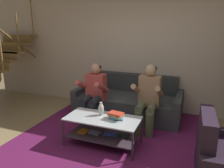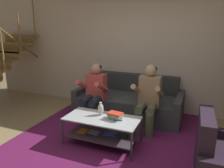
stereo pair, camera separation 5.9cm
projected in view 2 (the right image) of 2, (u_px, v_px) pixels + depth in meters
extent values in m
plane|color=#957F56|center=(95.00, 166.00, 3.00)|extent=(16.80, 16.80, 0.00)
cube|color=beige|center=(144.00, 46.00, 4.83)|extent=(8.40, 0.12, 2.90)
cube|color=olive|center=(0.00, 60.00, 5.23)|extent=(0.96, 0.27, 0.04)
cube|color=olive|center=(8.00, 51.00, 5.43)|extent=(0.96, 0.27, 0.04)
cube|color=brown|center=(4.00, 55.00, 5.33)|extent=(0.96, 0.02, 0.18)
cube|color=olive|center=(15.00, 43.00, 5.62)|extent=(0.96, 0.27, 0.04)
cube|color=brown|center=(12.00, 46.00, 5.53)|extent=(0.96, 0.02, 0.18)
cube|color=olive|center=(22.00, 36.00, 5.81)|extent=(0.96, 0.27, 0.04)
cube|color=brown|center=(19.00, 39.00, 5.72)|extent=(0.96, 0.02, 0.18)
cylinder|color=olive|center=(3.00, 50.00, 4.76)|extent=(0.04, 0.04, 0.90)
cylinder|color=olive|center=(19.00, 32.00, 5.15)|extent=(0.04, 0.04, 0.90)
cylinder|color=olive|center=(34.00, 17.00, 5.53)|extent=(0.04, 0.04, 0.90)
cylinder|color=brown|center=(0.00, 29.00, 4.65)|extent=(0.05, 2.17, 1.50)
cube|color=#363A3D|center=(128.00, 105.00, 4.69)|extent=(1.96, 1.00, 0.43)
cube|color=#2E3134|center=(134.00, 82.00, 4.95)|extent=(1.96, 0.18, 0.40)
cube|color=#363A3D|center=(85.00, 97.00, 5.05)|extent=(0.13, 1.00, 0.55)
cube|color=#363A3D|center=(179.00, 110.00, 4.29)|extent=(0.13, 1.00, 0.55)
cylinder|color=#222832|center=(83.00, 115.00, 4.20)|extent=(0.14, 0.14, 0.43)
cylinder|color=#222832|center=(93.00, 116.00, 4.13)|extent=(0.14, 0.14, 0.43)
cylinder|color=#222832|center=(88.00, 99.00, 4.29)|extent=(0.14, 0.42, 0.14)
cylinder|color=#222832|center=(97.00, 100.00, 4.22)|extent=(0.14, 0.42, 0.14)
cube|color=#BB4642|center=(97.00, 86.00, 4.39)|extent=(0.38, 0.22, 0.52)
cylinder|color=#BB4642|center=(83.00, 85.00, 4.29)|extent=(0.09, 0.49, 0.31)
cylinder|color=#BB4642|center=(102.00, 87.00, 4.14)|extent=(0.09, 0.49, 0.31)
sphere|color=tan|center=(96.00, 69.00, 4.30)|extent=(0.21, 0.21, 0.21)
ellipsoid|color=black|center=(97.00, 67.00, 4.31)|extent=(0.21, 0.21, 0.13)
cylinder|color=#515A3D|center=(138.00, 124.00, 3.80)|extent=(0.14, 0.14, 0.43)
cylinder|color=#515A3D|center=(149.00, 126.00, 3.73)|extent=(0.14, 0.14, 0.43)
cylinder|color=#515A3D|center=(141.00, 106.00, 3.90)|extent=(0.14, 0.42, 0.14)
cylinder|color=#515A3D|center=(152.00, 108.00, 3.82)|extent=(0.14, 0.42, 0.14)
cube|color=#9B7556|center=(150.00, 91.00, 3.99)|extent=(0.38, 0.22, 0.56)
cylinder|color=#9B7556|center=(137.00, 90.00, 3.88)|extent=(0.09, 0.49, 0.31)
cylinder|color=#9B7556|center=(159.00, 92.00, 3.74)|extent=(0.09, 0.49, 0.31)
sphere|color=tan|center=(151.00, 70.00, 3.89)|extent=(0.21, 0.21, 0.21)
ellipsoid|color=black|center=(151.00, 69.00, 3.90)|extent=(0.21, 0.21, 0.13)
cube|color=#ADB6BA|center=(102.00, 118.00, 3.45)|extent=(1.17, 0.56, 0.02)
cube|color=#3D3239|center=(102.00, 135.00, 3.52)|extent=(1.08, 0.52, 0.02)
cylinder|color=#313337|center=(63.00, 132.00, 3.47)|extent=(0.03, 0.03, 0.46)
cylinder|color=#313337|center=(131.00, 147.00, 3.05)|extent=(0.03, 0.03, 0.46)
cylinder|color=#313337|center=(80.00, 119.00, 3.95)|extent=(0.03, 0.03, 0.46)
cylinder|color=#313337|center=(141.00, 130.00, 3.53)|extent=(0.03, 0.03, 0.46)
cube|color=orange|center=(83.00, 131.00, 3.61)|extent=(0.15, 0.17, 0.02)
cube|color=#6D93AB|center=(94.00, 133.00, 3.56)|extent=(0.19, 0.13, 0.02)
cube|color=#2F57B7|center=(110.00, 134.00, 3.51)|extent=(0.21, 0.14, 0.03)
cube|color=#1D2F2F|center=(123.00, 136.00, 3.45)|extent=(0.16, 0.11, 0.03)
cube|color=#5E1846|center=(115.00, 129.00, 4.06)|extent=(3.00, 3.32, 0.01)
cube|color=#6B536B|center=(115.00, 129.00, 4.06)|extent=(1.65, 1.83, 0.00)
ellipsoid|color=silver|center=(101.00, 109.00, 3.53)|extent=(0.09, 0.09, 0.20)
cylinder|color=silver|center=(101.00, 104.00, 3.51)|extent=(0.04, 0.04, 0.04)
cube|color=#7696B9|center=(116.00, 118.00, 3.39)|extent=(0.22, 0.16, 0.02)
cube|color=teal|center=(115.00, 117.00, 3.38)|extent=(0.18, 0.15, 0.03)
cube|color=olive|center=(115.00, 115.00, 3.37)|extent=(0.24, 0.19, 0.03)
cube|color=red|center=(115.00, 113.00, 3.37)|extent=(0.25, 0.18, 0.02)
cube|color=#271A29|center=(206.00, 132.00, 2.59)|extent=(0.18, 0.71, 0.44)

